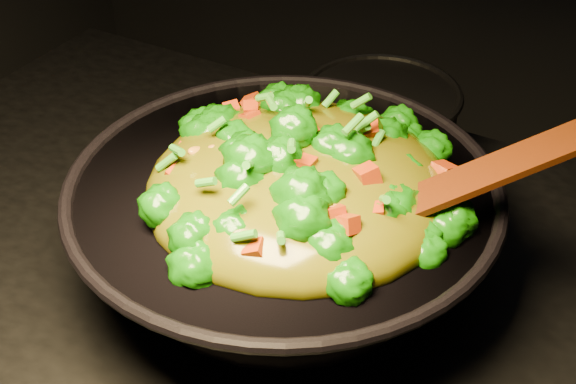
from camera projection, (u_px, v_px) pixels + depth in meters
The scene contains 4 objects.
wok at pixel (284, 232), 0.88m from camera, with size 0.45×0.45×0.13m, color black, non-canonical shape.
stir_fry at pixel (299, 149), 0.80m from camera, with size 0.32×0.32×0.11m, color #135E06, non-canonical shape.
spatula at pixel (453, 187), 0.77m from camera, with size 0.28×0.04×0.01m, color #3D1909.
back_pot at pixel (379, 127), 1.07m from camera, with size 0.20×0.20×0.11m, color black.
Camera 1 is at (0.36, -0.53, 1.53)m, focal length 50.00 mm.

